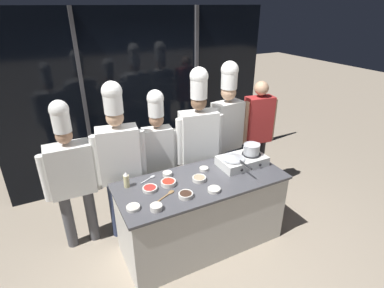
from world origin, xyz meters
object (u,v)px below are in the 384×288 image
(prep_bowl_soy_glaze, at_px, (186,195))
(chef_line, at_px, (158,148))
(frying_pan, at_px, (234,157))
(chef_apprentice, at_px, (227,123))
(prep_bowl_chili_flakes, at_px, (168,182))
(chef_pastry, at_px, (198,136))
(squeeze_bottle_oil, at_px, (126,180))
(serving_spoon_slotted, at_px, (151,178))
(chef_sous, at_px, (119,155))
(prep_bowl_noodles, at_px, (214,189))
(chef_head, at_px, (71,171))
(person_guest, at_px, (258,127))
(serving_spoon_solid, at_px, (169,193))
(stock_pot, at_px, (252,149))
(prep_bowl_onion, at_px, (156,207))
(portable_stove, at_px, (242,161))
(prep_bowl_bean_sprouts, at_px, (204,169))
(prep_bowl_chicken, at_px, (133,207))
(prep_bowl_mushrooms, at_px, (199,178))
(prep_bowl_garlic, at_px, (167,174))
(prep_bowl_bell_pepper, at_px, (150,188))

(prep_bowl_soy_glaze, distance_m, chef_line, 0.89)
(frying_pan, relative_size, chef_apprentice, 0.24)
(prep_bowl_chili_flakes, height_order, chef_pastry, chef_pastry)
(squeeze_bottle_oil, distance_m, prep_bowl_soy_glaze, 0.68)
(serving_spoon_slotted, relative_size, chef_sous, 0.11)
(chef_line, bearing_deg, prep_bowl_noodles, 113.14)
(chef_head, distance_m, person_guest, 2.62)
(person_guest, bearing_deg, prep_bowl_soy_glaze, 36.63)
(frying_pan, height_order, serving_spoon_solid, frying_pan)
(prep_bowl_noodles, bearing_deg, prep_bowl_soy_glaze, 171.84)
(stock_pot, height_order, prep_bowl_onion, stock_pot)
(portable_stove, relative_size, serving_spoon_solid, 2.45)
(prep_bowl_bean_sprouts, distance_m, serving_spoon_slotted, 0.65)
(prep_bowl_chicken, xyz_separation_m, chef_pastry, (1.12, 0.74, 0.24))
(prep_bowl_noodles, bearing_deg, prep_bowl_mushrooms, 98.74)
(prep_bowl_soy_glaze, height_order, serving_spoon_solid, prep_bowl_soy_glaze)
(prep_bowl_soy_glaze, bearing_deg, chef_sous, 120.46)
(prep_bowl_mushrooms, bearing_deg, squeeze_bottle_oil, 162.05)
(prep_bowl_chili_flakes, xyz_separation_m, serving_spoon_solid, (-0.06, -0.17, -0.02))
(prep_bowl_noodles, bearing_deg, prep_bowl_chicken, 173.67)
(person_guest, bearing_deg, prep_bowl_garlic, 22.16)
(frying_pan, distance_m, chef_pastry, 0.56)
(squeeze_bottle_oil, height_order, chef_pastry, chef_pastry)
(prep_bowl_bean_sprouts, relative_size, chef_line, 0.06)
(prep_bowl_mushrooms, bearing_deg, chef_line, 109.23)
(prep_bowl_garlic, bearing_deg, portable_stove, -11.38)
(stock_pot, distance_m, chef_pastry, 0.69)
(squeeze_bottle_oil, relative_size, prep_bowl_soy_glaze, 1.19)
(prep_bowl_mushrooms, relative_size, prep_bowl_chili_flakes, 0.94)
(prep_bowl_soy_glaze, bearing_deg, person_guest, 28.76)
(prep_bowl_chili_flakes, xyz_separation_m, person_guest, (1.69, 0.60, 0.14))
(prep_bowl_soy_glaze, xyz_separation_m, person_guest, (1.62, 0.89, 0.14))
(serving_spoon_solid, relative_size, chef_sous, 0.12)
(prep_bowl_chili_flakes, height_order, chef_apprentice, chef_apprentice)
(prep_bowl_chicken, height_order, prep_bowl_chili_flakes, prep_bowl_chili_flakes)
(prep_bowl_chili_flakes, bearing_deg, frying_pan, -0.44)
(prep_bowl_onion, relative_size, chef_sous, 0.06)
(prep_bowl_bell_pepper, relative_size, prep_bowl_garlic, 1.46)
(squeeze_bottle_oil, bearing_deg, prep_bowl_bean_sprouts, -4.37)
(person_guest, bearing_deg, chef_line, 8.32)
(prep_bowl_garlic, relative_size, chef_pastry, 0.05)
(chef_head, bearing_deg, chef_sous, 171.52)
(portable_stove, xyz_separation_m, stock_pot, (0.13, 0.00, 0.13))
(serving_spoon_solid, height_order, chef_line, chef_line)
(stock_pot, relative_size, chef_apprentice, 0.11)
(prep_bowl_soy_glaze, distance_m, prep_bowl_garlic, 0.48)
(chef_line, xyz_separation_m, chef_pastry, (0.53, -0.09, 0.08))
(chef_apprentice, bearing_deg, prep_bowl_garlic, 14.09)
(chef_head, bearing_deg, prep_bowl_bell_pepper, 140.99)
(prep_bowl_mushrooms, bearing_deg, prep_bowl_soy_glaze, -141.87)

